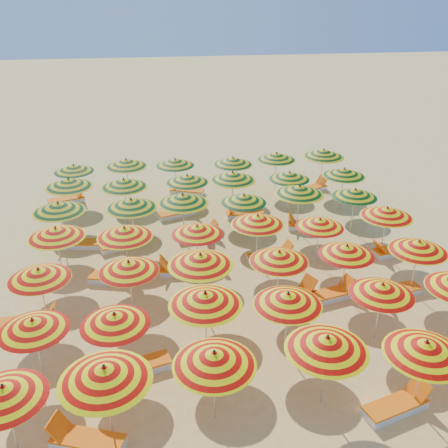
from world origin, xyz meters
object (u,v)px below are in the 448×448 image
at_px(lounger_8, 182,270).
at_px(umbrella_14, 200,260).
at_px(umbrella_10, 382,289).
at_px(umbrella_15, 279,256).
at_px(umbrella_12, 39,274).
at_px(umbrella_24, 58,207).
at_px(lounger_12, 122,244).
at_px(lounger_13, 198,235).
at_px(lounger_6, 396,291).
at_px(lounger_5, 330,295).
at_px(umbrella_26, 183,199).
at_px(lounger_15, 178,213).
at_px(umbrella_41, 323,153).
at_px(umbrella_13, 129,266).
at_px(umbrella_8, 205,299).
at_px(umbrella_18, 56,232).
at_px(umbrella_35, 344,172).
at_px(umbrella_25, 131,203).
at_px(umbrella_3, 327,344).
at_px(lounger_18, 186,191).
at_px(umbrella_33, 233,176).
at_px(umbrella_28, 299,190).
at_px(lounger_9, 270,256).
at_px(lounger_17, 67,200).
at_px(umbrella_20, 197,230).
at_px(umbrella_38, 175,162).
at_px(umbrella_22, 320,223).
at_px(umbrella_9, 288,299).
at_px(lounger_3, 29,323).
at_px(lounger_16, 244,214).
at_px(umbrella_21, 258,220).
at_px(umbrella_32, 187,179).
at_px(lounger_11, 78,244).
at_px(umbrella_40, 276,156).
at_px(umbrella_1, 105,374).
at_px(umbrella_23, 387,212).
at_px(lounger_1, 396,406).
at_px(lounger_10, 393,251).
at_px(umbrella_34, 289,176).
at_px(umbrella_19, 125,232).
at_px(umbrella_30, 69,183).
at_px(lounger_7, 114,278).
at_px(lounger_2, 139,367).
at_px(umbrella_17, 419,246).
at_px(umbrella_16, 347,250).
at_px(umbrella_0, 4,392).
at_px(beachgoer_a, 211,240).
at_px(umbrella_37, 126,163).
at_px(umbrella_4, 426,348).
at_px(lounger_4, 293,296).

bearing_deg(lounger_8, umbrella_14, 106.42).
xyz_separation_m(umbrella_10, umbrella_15, (-2.50, 2.20, 0.05)).
bearing_deg(umbrella_12, umbrella_24, 91.28).
height_order(lounger_12, lounger_13, same).
distance_m(lounger_6, lounger_12, 10.62).
bearing_deg(lounger_5, umbrella_26, 119.84).
distance_m(lounger_8, lounger_15, 5.07).
bearing_deg(umbrella_41, umbrella_13, -134.86).
relative_size(umbrella_8, umbrella_10, 0.93).
relative_size(umbrella_18, umbrella_35, 0.94).
height_order(umbrella_25, lounger_5, umbrella_25).
relative_size(umbrella_3, lounger_18, 1.26).
relative_size(umbrella_33, lounger_18, 1.37).
bearing_deg(umbrella_3, umbrella_28, 77.74).
bearing_deg(lounger_9, lounger_17, 135.78).
bearing_deg(umbrella_3, umbrella_20, 109.62).
distance_m(umbrella_14, umbrella_38, 9.98).
height_order(umbrella_12, umbrella_20, umbrella_12).
relative_size(umbrella_41, lounger_12, 1.23).
xyz_separation_m(umbrella_22, lounger_17, (-10.26, 7.34, -1.53)).
bearing_deg(umbrella_9, lounger_3, 163.49).
distance_m(lounger_3, lounger_6, 12.11).
relative_size(umbrella_8, lounger_16, 1.28).
xyz_separation_m(umbrella_13, umbrella_14, (2.22, -0.21, 0.18)).
height_order(umbrella_9, umbrella_21, umbrella_21).
xyz_separation_m(umbrella_18, umbrella_32, (4.97, 4.88, -0.09)).
bearing_deg(lounger_11, umbrella_28, -171.54).
relative_size(umbrella_28, lounger_3, 1.58).
bearing_deg(umbrella_40, umbrella_35, -47.90).
relative_size(umbrella_1, lounger_18, 1.43).
distance_m(umbrella_23, lounger_1, 8.36).
xyz_separation_m(umbrella_15, lounger_10, (5.36, 2.62, -1.65)).
bearing_deg(umbrella_34, umbrella_10, -89.01).
height_order(umbrella_19, umbrella_30, umbrella_30).
height_order(umbrella_9, umbrella_28, umbrella_28).
distance_m(umbrella_10, umbrella_33, 9.76).
distance_m(umbrella_24, lounger_1, 13.72).
relative_size(umbrella_28, lounger_7, 1.50).
bearing_deg(umbrella_35, umbrella_28, -143.00).
xyz_separation_m(umbrella_18, umbrella_22, (9.48, -0.24, -0.18)).
bearing_deg(umbrella_26, umbrella_10, -53.46).
distance_m(umbrella_23, lounger_2, 10.91).
height_order(umbrella_22, umbrella_40, umbrella_40).
xyz_separation_m(umbrella_17, lounger_6, (-0.60, -0.10, -1.66)).
xyz_separation_m(umbrella_3, umbrella_40, (2.29, 14.42, -0.09)).
height_order(umbrella_15, umbrella_16, umbrella_15).
height_order(umbrella_14, lounger_10, umbrella_14).
bearing_deg(umbrella_0, beachgoer_a, 56.50).
height_order(umbrella_33, umbrella_37, umbrella_33).
height_order(umbrella_4, lounger_4, umbrella_4).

